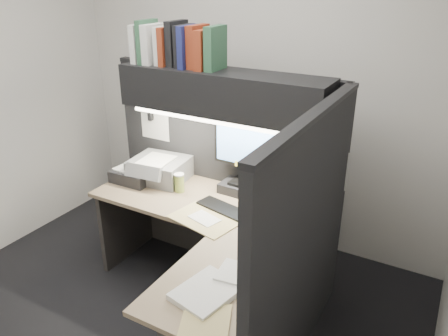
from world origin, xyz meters
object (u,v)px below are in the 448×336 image
(desk, at_px, (204,290))
(printer, at_px, (160,169))
(overhead_shelf, at_px, (222,92))
(coffee_cup, at_px, (179,183))
(notebook_stack, at_px, (134,175))
(keyboard, at_px, (225,209))
(telephone, at_px, (280,207))
(monitor, at_px, (246,166))

(desk, height_order, printer, printer)
(overhead_shelf, relative_size, coffee_cup, 11.37)
(overhead_shelf, height_order, coffee_cup, overhead_shelf)
(printer, xyz_separation_m, notebook_stack, (-0.16, -0.13, -0.04))
(desk, distance_m, keyboard, 0.60)
(telephone, distance_m, coffee_cup, 0.80)
(telephone, bearing_deg, keyboard, -158.26)
(monitor, distance_m, printer, 0.74)
(desk, distance_m, notebook_stack, 1.21)
(coffee_cup, bearing_deg, monitor, 25.76)
(desk, distance_m, printer, 1.16)
(overhead_shelf, distance_m, coffee_cup, 0.77)
(monitor, relative_size, notebook_stack, 1.78)
(telephone, bearing_deg, overhead_shelf, 167.58)
(telephone, bearing_deg, notebook_stack, -178.12)
(keyboard, distance_m, notebook_stack, 0.88)
(desk, distance_m, telephone, 0.77)
(monitor, bearing_deg, notebook_stack, -163.13)
(keyboard, bearing_deg, desk, -62.94)
(desk, xyz_separation_m, overhead_shelf, (-0.30, 0.75, 1.06))
(monitor, relative_size, telephone, 2.31)
(monitor, relative_size, keyboard, 1.34)
(notebook_stack, bearing_deg, desk, -29.68)
(keyboard, xyz_separation_m, printer, (-0.71, 0.20, 0.08))
(desk, relative_size, printer, 3.94)
(monitor, height_order, printer, monitor)
(telephone, xyz_separation_m, printer, (-1.07, 0.05, 0.04))
(coffee_cup, distance_m, notebook_stack, 0.43)
(overhead_shelf, bearing_deg, telephone, -10.57)
(monitor, distance_m, notebook_stack, 0.93)
(notebook_stack, bearing_deg, monitor, 14.98)
(overhead_shelf, relative_size, keyboard, 3.64)
(desk, xyz_separation_m, printer, (-0.85, 0.70, 0.37))
(monitor, distance_m, keyboard, 0.38)
(telephone, height_order, printer, printer)
(overhead_shelf, height_order, keyboard, overhead_shelf)
(coffee_cup, xyz_separation_m, notebook_stack, (-0.43, -0.02, -0.02))
(overhead_shelf, height_order, telephone, overhead_shelf)
(monitor, distance_m, coffee_cup, 0.53)
(telephone, bearing_deg, monitor, 153.78)
(overhead_shelf, bearing_deg, printer, -174.77)
(printer, bearing_deg, overhead_shelf, -1.02)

